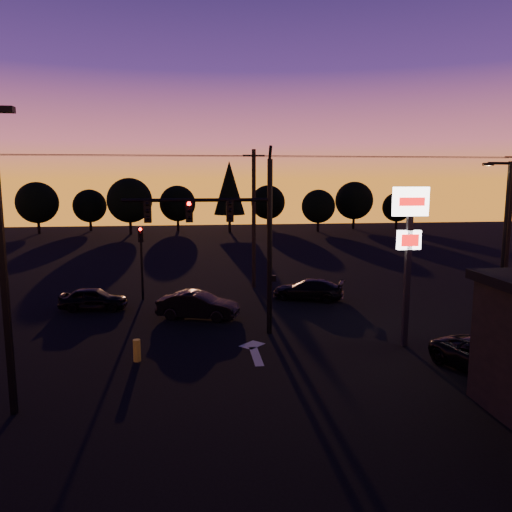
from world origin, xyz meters
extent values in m
plane|color=black|center=(0.00, 0.00, 0.00)|extent=(120.00, 120.00, 0.00)
cube|color=beige|center=(0.50, 1.00, 0.01)|extent=(0.35, 2.20, 0.01)
cube|color=beige|center=(0.50, 2.40, 0.01)|extent=(1.20, 1.20, 0.01)
cylinder|color=black|center=(1.50, 4.00, 4.00)|extent=(0.24, 0.24, 8.00)
cylinder|color=black|center=(1.50, 4.00, 8.20)|extent=(0.14, 0.52, 0.76)
cylinder|color=black|center=(-1.75, 4.00, 6.20)|extent=(6.50, 0.16, 0.16)
cube|color=black|center=(-0.30, 4.00, 5.70)|extent=(0.32, 0.22, 0.95)
sphere|color=black|center=(-0.30, 3.87, 6.05)|extent=(0.18, 0.18, 0.18)
sphere|color=black|center=(-0.30, 3.87, 5.75)|extent=(0.18, 0.18, 0.18)
sphere|color=black|center=(-0.30, 3.87, 5.45)|extent=(0.18, 0.18, 0.18)
cube|color=black|center=(-2.10, 4.00, 5.70)|extent=(0.32, 0.22, 0.95)
sphere|color=#FF0705|center=(-2.10, 3.87, 6.05)|extent=(0.18, 0.18, 0.18)
sphere|color=black|center=(-2.10, 3.87, 5.75)|extent=(0.18, 0.18, 0.18)
sphere|color=black|center=(-2.10, 3.87, 5.45)|extent=(0.18, 0.18, 0.18)
cube|color=black|center=(-3.90, 4.00, 5.70)|extent=(0.32, 0.22, 0.95)
sphere|color=black|center=(-3.90, 3.87, 6.05)|extent=(0.18, 0.18, 0.18)
sphere|color=black|center=(-3.90, 3.87, 5.75)|extent=(0.18, 0.18, 0.18)
sphere|color=black|center=(-3.90, 3.87, 5.45)|extent=(0.18, 0.18, 0.18)
cube|color=black|center=(1.68, 4.00, 2.60)|extent=(0.22, 0.18, 0.28)
cylinder|color=black|center=(-5.00, 11.50, 1.80)|extent=(0.14, 0.14, 3.60)
cube|color=black|center=(-5.00, 11.50, 3.90)|extent=(0.30, 0.20, 0.90)
sphere|color=#FF0705|center=(-5.00, 11.38, 4.22)|extent=(0.18, 0.18, 0.18)
sphere|color=black|center=(-5.00, 11.38, 3.94)|extent=(0.18, 0.18, 0.18)
sphere|color=black|center=(-5.00, 11.38, 3.66)|extent=(0.18, 0.18, 0.18)
cube|color=black|center=(-7.50, -3.00, 4.50)|extent=(0.18, 0.18, 9.00)
cube|color=black|center=(-7.15, -3.00, 9.05)|extent=(0.55, 0.30, 0.18)
cube|color=black|center=(7.00, 1.50, 3.20)|extent=(0.22, 0.22, 6.40)
cube|color=white|center=(7.00, 1.50, 6.20)|extent=(1.50, 0.25, 1.20)
cube|color=red|center=(7.00, 1.36, 6.20)|extent=(1.10, 0.02, 0.35)
cube|color=white|center=(7.00, 1.50, 4.60)|extent=(1.00, 0.22, 0.80)
cube|color=red|center=(7.00, 1.37, 4.60)|extent=(0.75, 0.02, 0.50)
cylinder|color=black|center=(14.00, 5.50, 4.00)|extent=(0.20, 0.20, 8.00)
cylinder|color=black|center=(13.40, 5.50, 7.90)|extent=(1.20, 0.14, 0.14)
cube|color=black|center=(12.80, 5.50, 7.85)|extent=(0.50, 0.22, 0.14)
plane|color=#FFB759|center=(12.80, 5.50, 7.77)|extent=(0.35, 0.35, 0.00)
cylinder|color=black|center=(2.00, 14.00, 4.50)|extent=(0.26, 0.26, 9.00)
cube|color=black|center=(2.00, 14.00, 8.60)|extent=(1.40, 0.10, 0.10)
cylinder|color=black|center=(20.00, 14.00, 4.50)|extent=(0.26, 0.26, 9.00)
cylinder|color=black|center=(-7.00, 13.40, 8.55)|extent=(18.00, 0.02, 0.02)
cylinder|color=black|center=(-7.00, 14.00, 8.60)|extent=(18.00, 0.02, 0.02)
cylinder|color=black|center=(-7.00, 14.60, 8.55)|extent=(18.00, 0.02, 0.02)
cylinder|color=black|center=(11.00, 13.40, 8.55)|extent=(18.00, 0.02, 0.02)
cylinder|color=black|center=(11.00, 14.00, 8.60)|extent=(18.00, 0.02, 0.02)
cylinder|color=black|center=(11.00, 14.60, 8.55)|extent=(18.00, 0.02, 0.02)
cylinder|color=gold|center=(-4.23, 1.07, 0.44)|extent=(0.29, 0.29, 0.88)
cylinder|color=black|center=(-22.00, 50.00, 0.81)|extent=(0.36, 0.36, 1.62)
sphere|color=black|center=(-22.00, 50.00, 4.06)|extent=(5.36, 5.36, 5.36)
cylinder|color=black|center=(-16.00, 53.00, 0.69)|extent=(0.36, 0.36, 1.38)
sphere|color=black|center=(-16.00, 53.00, 3.44)|extent=(4.54, 4.54, 4.54)
cylinder|color=black|center=(-10.00, 48.00, 0.88)|extent=(0.36, 0.36, 1.75)
sphere|color=black|center=(-10.00, 48.00, 4.38)|extent=(5.77, 5.78, 5.78)
cylinder|color=black|center=(-4.00, 52.00, 0.75)|extent=(0.36, 0.36, 1.50)
sphere|color=black|center=(-4.00, 52.00, 3.75)|extent=(4.95, 4.95, 4.95)
cylinder|color=black|center=(3.00, 49.00, 1.19)|extent=(0.36, 0.36, 2.38)
cone|color=black|center=(3.00, 49.00, 5.94)|extent=(4.18, 4.18, 7.12)
cylinder|color=black|center=(9.00, 54.00, 0.75)|extent=(0.36, 0.36, 1.50)
sphere|color=black|center=(9.00, 54.00, 3.75)|extent=(4.95, 4.95, 4.95)
cylinder|color=black|center=(15.00, 48.00, 0.69)|extent=(0.36, 0.36, 1.38)
sphere|color=black|center=(15.00, 48.00, 3.44)|extent=(4.54, 4.54, 4.54)
cylinder|color=black|center=(21.00, 51.00, 0.81)|extent=(0.36, 0.36, 1.62)
sphere|color=black|center=(21.00, 51.00, 4.06)|extent=(5.36, 5.36, 5.36)
cylinder|color=black|center=(27.00, 50.00, 0.62)|extent=(0.36, 0.36, 1.25)
sphere|color=black|center=(27.00, 50.00, 3.12)|extent=(4.12, 4.12, 4.12)
imported|color=black|center=(-7.44, 9.38, 0.62)|extent=(3.74, 1.76, 1.24)
imported|color=black|center=(-1.77, 6.95, 0.68)|extent=(4.39, 2.67, 1.37)
imported|color=black|center=(4.80, 10.22, 0.61)|extent=(4.54, 3.19, 1.22)
imported|color=black|center=(8.74, -1.97, 0.61)|extent=(3.32, 4.83, 1.23)
camera|label=1|loc=(-1.95, -18.21, 7.13)|focal=35.00mm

